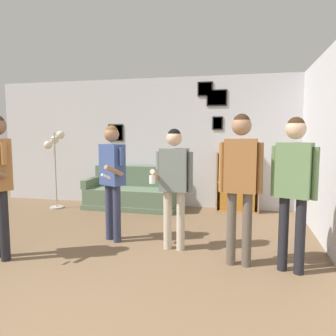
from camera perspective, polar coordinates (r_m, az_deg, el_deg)
name	(u,v)px	position (r m, az deg, el deg)	size (l,w,h in m)	color
wall_back	(167,142)	(6.96, -0.23, 4.49)	(7.79, 0.08, 2.70)	silver
couch	(132,194)	(6.85, -6.24, -4.60)	(1.91, 0.80, 0.85)	#5B7056
bookshelf	(238,182)	(6.62, 12.04, -2.40)	(0.82, 0.30, 1.18)	#A87F51
floor_lamp	(55,151)	(7.08, -19.12, 2.77)	(0.38, 0.41, 1.60)	#ADA89E
person_player_foreground_center	(112,171)	(4.71, -9.71, -0.47)	(0.44, 0.59, 1.66)	#2D334C
person_watcher_holding_cup	(174,177)	(4.29, 1.05, -1.53)	(0.51, 0.40, 1.61)	#B7AD99
person_spectator_near_bookshelf	(240,173)	(3.84, 12.49, -0.80)	(0.50, 0.23, 1.77)	brown
person_spectator_far_right	(294,178)	(3.82, 21.07, -1.61)	(0.47, 0.32, 1.72)	black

